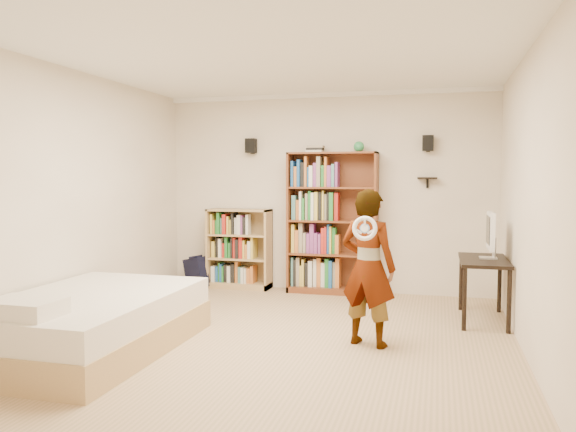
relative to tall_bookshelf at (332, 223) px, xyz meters
name	(u,v)px	position (x,y,z in m)	size (l,w,h in m)	color
ground	(275,340)	(-0.12, -2.33, -0.95)	(4.50, 5.00, 0.01)	tan
room_shell	(275,156)	(-0.12, -2.33, 0.81)	(4.52, 5.02, 2.71)	#F1E4CE
crown_molding	(274,58)	(-0.12, -2.33, 1.72)	(4.50, 5.00, 0.06)	white
speaker_left	(251,146)	(-1.17, 0.07, 1.05)	(0.14, 0.12, 0.20)	black
speaker_right	(428,143)	(1.23, 0.07, 1.05)	(0.14, 0.12, 0.20)	black
wall_shelf	(427,178)	(1.23, 0.08, 0.60)	(0.25, 0.16, 0.03)	black
tall_bookshelf	(332,223)	(0.00, 0.00, 0.00)	(1.20, 0.35, 1.89)	brown
low_bookshelf	(239,249)	(-1.33, 0.01, -0.39)	(0.89, 0.33, 1.11)	tan
computer_desk	(483,290)	(1.86, -1.03, -0.61)	(0.50, 1.00, 0.68)	black
imac	(489,235)	(1.90, -1.00, -0.01)	(0.10, 0.50, 0.50)	white
daybed	(90,315)	(-1.64, -3.06, -0.63)	(1.42, 2.18, 0.64)	white
person	(368,268)	(0.75, -2.24, -0.22)	(0.53, 0.35, 1.46)	black
wii_wheel	(365,228)	(0.75, -2.51, 0.17)	(0.22, 0.22, 0.04)	white
navy_bag	(196,272)	(-1.91, -0.16, -0.72)	(0.33, 0.21, 0.45)	black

